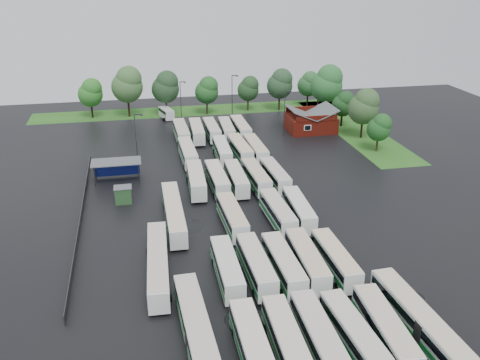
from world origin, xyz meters
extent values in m
plane|color=black|center=(0.00, 0.00, 0.00)|extent=(160.00, 160.00, 0.00)
cube|color=maroon|center=(24.00, 42.80, 1.70)|extent=(10.00, 8.00, 3.40)
cube|color=#4C4F51|center=(21.50, 42.80, 4.30)|extent=(5.07, 8.60, 2.19)
cube|color=#4C4F51|center=(26.50, 42.80, 4.30)|extent=(5.07, 8.60, 2.19)
cube|color=maroon|center=(24.00, 38.80, 3.90)|extent=(9.00, 0.20, 1.20)
cube|color=silver|center=(22.00, 38.75, 2.00)|extent=(1.60, 0.12, 1.20)
cylinder|color=#2D2D30|center=(-20.80, 20.00, 1.70)|extent=(0.16, 0.16, 3.40)
cylinder|color=#2D2D30|center=(-13.60, 20.00, 1.70)|extent=(0.16, 0.16, 3.40)
cylinder|color=#2D2D30|center=(-20.80, 23.20, 1.70)|extent=(0.16, 0.16, 3.40)
cylinder|color=#2D2D30|center=(-13.60, 23.20, 1.70)|extent=(0.16, 0.16, 3.40)
cube|color=#4C4F51|center=(-17.20, 21.60, 3.50)|extent=(8.20, 4.20, 0.15)
cube|color=navy|center=(-17.20, 23.50, 1.60)|extent=(7.60, 0.08, 2.60)
cube|color=#224822|center=(-16.20, 12.60, 1.25)|extent=(2.50, 2.00, 2.50)
cube|color=#4C4F51|center=(-16.20, 12.60, 2.56)|extent=(2.70, 2.20, 0.12)
cube|color=#275E18|center=(2.00, 64.80, 0.01)|extent=(80.00, 10.00, 0.01)
cube|color=#275E18|center=(34.00, 42.80, 0.01)|extent=(10.00, 50.00, 0.01)
cube|color=#2D2D30|center=(-22.20, 8.00, 0.60)|extent=(0.10, 50.00, 1.20)
cube|color=silver|center=(-4.54, -25.78, 1.72)|extent=(2.41, 11.33, 2.59)
cube|color=black|center=(-4.54, -25.78, 2.24)|extent=(2.46, 10.87, 0.83)
cube|color=#137A2E|center=(-4.54, -25.78, 1.15)|extent=(2.46, 11.10, 0.57)
cube|color=beige|center=(-4.54, -25.78, 3.06)|extent=(2.31, 10.99, 0.11)
cylinder|color=black|center=(-4.54, -22.16, 0.42)|extent=(2.40, 0.91, 0.91)
cube|color=silver|center=(-1.25, -25.72, 1.70)|extent=(2.61, 11.26, 2.57)
cube|color=black|center=(-1.25, -25.72, 2.22)|extent=(2.66, 10.81, 0.82)
cube|color=#217D34|center=(-1.25, -25.72, 1.14)|extent=(2.65, 11.03, 0.56)
cube|color=beige|center=(-1.25, -25.72, 3.03)|extent=(2.51, 10.92, 0.11)
cylinder|color=black|center=(-1.25, -22.13, 0.42)|extent=(2.38, 0.90, 0.90)
cube|color=silver|center=(1.85, -25.83, 1.76)|extent=(2.58, 11.62, 2.65)
cube|color=black|center=(1.85, -25.83, 2.29)|extent=(2.63, 11.15, 0.85)
cube|color=#1D6F2E|center=(1.85, -25.83, 1.18)|extent=(2.63, 11.38, 0.58)
cube|color=beige|center=(1.85, -25.83, 3.14)|extent=(2.48, 11.27, 0.12)
cylinder|color=black|center=(1.85, -22.13, 0.43)|extent=(2.46, 0.93, 0.93)
cube|color=silver|center=(5.21, -26.14, 1.72)|extent=(2.94, 11.42, 2.59)
cube|color=black|center=(5.21, -26.14, 2.24)|extent=(2.98, 10.97, 0.83)
cube|color=#156E2D|center=(5.21, -26.14, 1.15)|extent=(2.98, 11.20, 0.57)
cube|color=beige|center=(5.21, -26.14, 3.06)|extent=(2.83, 11.08, 0.11)
cylinder|color=black|center=(5.21, -22.52, 0.42)|extent=(2.40, 0.90, 0.90)
cube|color=silver|center=(8.45, -26.13, 1.77)|extent=(3.03, 11.77, 2.67)
cube|color=black|center=(8.45, -26.13, 2.31)|extent=(3.06, 11.31, 0.86)
cube|color=#097320|center=(8.45, -26.13, 1.19)|extent=(3.07, 11.54, 0.59)
cube|color=beige|center=(8.45, -26.13, 3.16)|extent=(2.91, 11.42, 0.12)
cylinder|color=black|center=(8.45, -22.40, 0.44)|extent=(2.48, 0.93, 0.93)
cube|color=silver|center=(-4.44, -12.07, 1.70)|extent=(2.45, 11.22, 2.57)
cube|color=black|center=(-4.44, -12.07, 2.22)|extent=(2.50, 10.77, 0.82)
cube|color=#177E32|center=(-4.44, -12.07, 1.14)|extent=(2.49, 11.00, 0.56)
cube|color=beige|center=(-4.44, -12.07, 3.03)|extent=(2.35, 10.88, 0.11)
cylinder|color=black|center=(-4.44, -15.65, 0.42)|extent=(2.38, 0.90, 0.90)
cylinder|color=black|center=(-4.44, -8.49, 0.42)|extent=(2.38, 0.90, 0.90)
cube|color=silver|center=(-1.02, -12.18, 1.73)|extent=(2.55, 11.44, 2.61)
cube|color=black|center=(-1.02, -12.18, 2.26)|extent=(2.60, 10.98, 0.84)
cube|color=#0A7D2C|center=(-1.02, -12.18, 1.16)|extent=(2.60, 11.21, 0.57)
cube|color=beige|center=(-1.02, -12.18, 3.09)|extent=(2.45, 11.10, 0.11)
cylinder|color=black|center=(-1.02, -15.83, 0.43)|extent=(2.42, 0.91, 0.91)
cylinder|color=black|center=(-1.02, -8.53, 0.43)|extent=(2.42, 0.91, 0.91)
cube|color=silver|center=(2.14, -12.62, 1.74)|extent=(2.55, 11.45, 2.62)
cube|color=black|center=(2.14, -12.62, 2.26)|extent=(2.60, 10.99, 0.84)
cube|color=#127C2B|center=(2.14, -12.62, 1.16)|extent=(2.60, 11.22, 0.58)
cube|color=beige|center=(2.14, -12.62, 3.09)|extent=(2.45, 11.10, 0.11)
cylinder|color=black|center=(2.14, -16.27, 0.43)|extent=(2.42, 0.91, 0.91)
cylinder|color=black|center=(2.14, -8.97, 0.43)|extent=(2.42, 0.91, 0.91)
cube|color=silver|center=(5.11, -12.33, 1.76)|extent=(2.75, 11.67, 2.66)
cube|color=black|center=(5.11, -12.33, 2.30)|extent=(2.79, 11.20, 0.85)
cube|color=#1D7230|center=(5.11, -12.33, 1.18)|extent=(2.79, 11.43, 0.58)
cube|color=beige|center=(5.11, -12.33, 3.14)|extent=(2.64, 11.31, 0.12)
cylinder|color=black|center=(5.11, -16.04, 0.44)|extent=(2.47, 0.93, 0.93)
cylinder|color=black|center=(5.11, -8.62, 0.44)|extent=(2.47, 0.93, 0.93)
cube|color=silver|center=(8.54, -12.71, 1.70)|extent=(2.45, 11.19, 2.56)
cube|color=black|center=(8.54, -12.71, 2.21)|extent=(2.50, 10.74, 0.82)
cube|color=#0A7026|center=(8.54, -12.71, 1.13)|extent=(2.50, 10.97, 0.56)
cube|color=beige|center=(8.54, -12.71, 3.02)|extent=(2.36, 10.85, 0.11)
cylinder|color=black|center=(8.54, -16.28, 0.42)|extent=(2.37, 0.89, 0.89)
cylinder|color=black|center=(8.54, -9.13, 0.42)|extent=(2.37, 0.89, 0.89)
cube|color=silver|center=(-1.38, 0.93, 1.72)|extent=(2.65, 11.36, 2.59)
cube|color=black|center=(-1.38, 0.93, 2.24)|extent=(2.69, 10.91, 0.83)
cube|color=#106B27|center=(-1.38, 0.93, 1.15)|extent=(2.69, 11.14, 0.57)
cube|color=beige|center=(-1.38, 0.93, 3.06)|extent=(2.55, 11.02, 0.11)
cylinder|color=black|center=(-1.38, -2.69, 0.42)|extent=(2.40, 0.90, 0.90)
cylinder|color=black|center=(-1.38, 4.54, 0.42)|extent=(2.40, 0.90, 0.90)
cube|color=silver|center=(5.19, 1.04, 1.72)|extent=(2.67, 11.39, 2.60)
cube|color=black|center=(5.19, 1.04, 2.24)|extent=(2.72, 10.94, 0.83)
cube|color=#10792E|center=(5.19, 1.04, 1.15)|extent=(2.71, 11.16, 0.57)
cube|color=beige|center=(5.19, 1.04, 3.07)|extent=(2.57, 11.05, 0.11)
cylinder|color=black|center=(5.19, -2.58, 0.42)|extent=(2.41, 0.91, 0.91)
cylinder|color=black|center=(5.19, 4.67, 0.42)|extent=(2.41, 0.91, 0.91)
cube|color=silver|center=(8.41, 1.36, 1.69)|extent=(2.82, 11.23, 2.55)
cube|color=black|center=(8.41, 1.36, 2.20)|extent=(2.85, 10.79, 0.82)
cube|color=#1E6F31|center=(8.41, 1.36, 1.13)|extent=(2.85, 11.01, 0.56)
cube|color=silver|center=(8.41, 1.36, 3.02)|extent=(2.71, 10.89, 0.11)
cylinder|color=black|center=(8.41, -2.20, 0.42)|extent=(2.37, 0.89, 0.89)
cylinder|color=black|center=(8.41, 4.92, 0.42)|extent=(2.37, 0.89, 0.89)
cube|color=silver|center=(-4.59, 15.11, 1.78)|extent=(3.01, 11.80, 2.68)
cube|color=black|center=(-4.59, 15.11, 2.31)|extent=(3.04, 11.34, 0.86)
cube|color=#0D6C26|center=(-4.59, 15.11, 1.19)|extent=(3.04, 11.57, 0.59)
cube|color=beige|center=(-4.59, 15.11, 3.17)|extent=(2.89, 11.45, 0.12)
cylinder|color=black|center=(-4.59, 11.37, 0.44)|extent=(2.49, 0.94, 0.94)
cylinder|color=black|center=(-4.59, 18.86, 0.44)|extent=(2.49, 0.94, 0.94)
cube|color=silver|center=(-1.18, 15.03, 1.73)|extent=(2.49, 11.41, 2.61)
cube|color=black|center=(-1.18, 15.03, 2.25)|extent=(2.54, 10.96, 0.83)
cube|color=#12712E|center=(-1.18, 15.03, 1.16)|extent=(2.54, 11.18, 0.57)
cube|color=beige|center=(-1.18, 15.03, 3.08)|extent=(2.39, 11.07, 0.11)
cylinder|color=black|center=(-1.18, 11.39, 0.43)|extent=(2.42, 0.91, 0.91)
cylinder|color=black|center=(-1.18, 18.67, 0.43)|extent=(2.42, 0.91, 0.91)
cube|color=silver|center=(1.93, 14.68, 1.71)|extent=(2.52, 11.28, 2.58)
cube|color=black|center=(1.93, 14.68, 2.23)|extent=(2.57, 10.84, 0.82)
cube|color=#0E7422|center=(1.93, 14.68, 1.14)|extent=(2.56, 11.06, 0.57)
cube|color=beige|center=(1.93, 14.68, 3.05)|extent=(2.42, 10.95, 0.11)
cylinder|color=black|center=(1.93, 11.08, 0.42)|extent=(2.39, 0.90, 0.90)
cylinder|color=black|center=(1.93, 18.28, 0.42)|extent=(2.39, 0.90, 0.90)
cube|color=silver|center=(5.22, 14.58, 1.73)|extent=(2.72, 11.42, 2.60)
cube|color=black|center=(5.22, 14.58, 2.25)|extent=(2.76, 10.97, 0.83)
cube|color=#136E2A|center=(5.22, 14.58, 1.15)|extent=(2.76, 11.19, 0.57)
cube|color=#C4AE96|center=(5.22, 14.58, 3.07)|extent=(2.62, 11.08, 0.11)
cylinder|color=black|center=(5.22, 10.95, 0.43)|extent=(2.41, 0.91, 0.91)
cylinder|color=black|center=(5.22, 18.21, 0.43)|extent=(2.41, 0.91, 0.91)
cube|color=silver|center=(8.48, 14.83, 1.69)|extent=(2.70, 11.16, 2.54)
cube|color=black|center=(8.48, 14.83, 2.19)|extent=(2.74, 10.72, 0.81)
cube|color=#0F7A28|center=(8.48, 14.83, 1.13)|extent=(2.74, 10.94, 0.56)
cube|color=#C0B3A6|center=(8.48, 14.83, 3.00)|extent=(2.60, 10.83, 0.11)
cylinder|color=black|center=(8.48, 11.28, 0.42)|extent=(2.36, 0.89, 0.89)
cylinder|color=black|center=(8.48, 18.38, 0.42)|extent=(2.36, 0.89, 0.89)
cube|color=silver|center=(-4.46, 28.54, 1.75)|extent=(2.56, 11.55, 2.64)
cube|color=black|center=(-4.46, 28.54, 2.28)|extent=(2.61, 11.09, 0.84)
cube|color=#18782D|center=(-4.46, 28.54, 1.17)|extent=(2.60, 11.32, 0.58)
cube|color=beige|center=(-4.46, 28.54, 3.12)|extent=(2.45, 11.20, 0.12)
cylinder|color=black|center=(-4.46, 24.85, 0.43)|extent=(2.45, 0.92, 0.92)
cylinder|color=black|center=(-4.46, 32.22, 0.43)|extent=(2.45, 0.92, 0.92)
cube|color=silver|center=(2.01, 28.72, 1.69)|extent=(2.64, 11.18, 2.55)
cube|color=black|center=(2.01, 28.72, 2.20)|extent=(2.68, 10.74, 0.82)
cube|color=#067E28|center=(2.01, 28.72, 1.13)|extent=(2.68, 10.96, 0.56)
cube|color=beige|center=(2.01, 28.72, 3.01)|extent=(2.54, 10.84, 0.11)
cylinder|color=black|center=(2.01, 25.17, 0.42)|extent=(2.36, 0.89, 0.89)
cylinder|color=black|center=(2.01, 32.28, 0.42)|extent=(2.36, 0.89, 0.89)
cube|color=silver|center=(5.38, 28.74, 1.77)|extent=(2.91, 11.74, 2.67)
cube|color=black|center=(5.38, 28.74, 2.31)|extent=(2.95, 11.28, 0.85)
cube|color=#0A7B2A|center=(5.38, 28.74, 1.18)|extent=(2.95, 11.51, 0.59)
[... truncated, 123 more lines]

